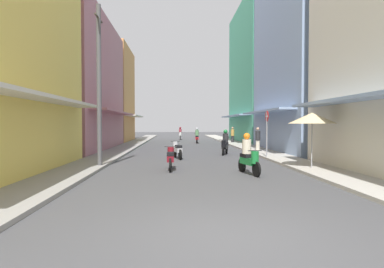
{
  "coord_description": "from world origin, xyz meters",
  "views": [
    {
      "loc": [
        -0.89,
        -5.36,
        1.91
      ],
      "look_at": [
        0.08,
        13.82,
        1.33
      ],
      "focal_mm": 30.19,
      "sensor_mm": 36.0,
      "label": 1
    }
  ],
  "objects": [
    {
      "name": "motorbike_maroon",
      "position": [
        -1.11,
        8.13,
        0.5
      ],
      "size": [
        0.55,
        1.81,
        0.96
      ],
      "color": "black",
      "rests_on": "ground"
    },
    {
      "name": "motorbike_red",
      "position": [
        1.24,
        27.02,
        0.7
      ],
      "size": [
        0.55,
        1.81,
        1.58
      ],
      "color": "black",
      "rests_on": "ground"
    },
    {
      "name": "motorbike_white",
      "position": [
        -0.33,
        34.55,
        0.7
      ],
      "size": [
        0.55,
        1.81,
        1.58
      ],
      "color": "black",
      "rests_on": "ground"
    },
    {
      "name": "ground_plane",
      "position": [
        0.0,
        20.38,
        0.0
      ],
      "size": [
        107.27,
        107.27,
        0.0
      ],
      "primitive_type": "plane",
      "color": "#424244"
    },
    {
      "name": "sidewalk_right",
      "position": [
        4.9,
        20.38,
        0.06
      ],
      "size": [
        1.85,
        56.76,
        0.12
      ],
      "primitive_type": "cube",
      "color": "#ADA89E",
      "rests_on": "ground"
    },
    {
      "name": "pedestrian_far",
      "position": [
        4.78,
        26.52,
        0.83
      ],
      "size": [
        0.34,
        0.34,
        1.65
      ],
      "color": "#262628",
      "rests_on": "ground"
    },
    {
      "name": "motorbike_silver",
      "position": [
        -0.81,
        12.53,
        0.5
      ],
      "size": [
        0.65,
        1.78,
        0.96
      ],
      "color": "black",
      "rests_on": "ground"
    },
    {
      "name": "motorbike_black",
      "position": [
        2.21,
        14.77,
        0.7
      ],
      "size": [
        0.74,
        1.75,
        1.58
      ],
      "color": "black",
      "rests_on": "ground"
    },
    {
      "name": "sidewalk_left",
      "position": [
        -4.9,
        20.38,
        0.06
      ],
      "size": [
        1.85,
        56.76,
        0.12
      ],
      "primitive_type": "cube",
      "color": "gray",
      "rests_on": "ground"
    },
    {
      "name": "building_left_mid",
      "position": [
        -8.82,
        18.93,
        4.83
      ],
      "size": [
        7.05,
        12.86,
        9.67
      ],
      "color": "#B7727F",
      "rests_on": "ground"
    },
    {
      "name": "pedestrian_foreground",
      "position": [
        4.83,
        16.84,
        0.85
      ],
      "size": [
        0.34,
        0.34,
        1.7
      ],
      "color": "beige",
      "rests_on": "ground"
    },
    {
      "name": "building_right_far",
      "position": [
        8.82,
        28.77,
        7.21
      ],
      "size": [
        7.05,
        12.46,
        14.43
      ],
      "color": "#4CB28C",
      "rests_on": "ground"
    },
    {
      "name": "building_right_mid",
      "position": [
        8.82,
        16.89,
        8.47
      ],
      "size": [
        7.05,
        10.58,
        16.94
      ],
      "color": "#8CA5CC",
      "rests_on": "ground"
    },
    {
      "name": "utility_pole",
      "position": [
        -4.23,
        8.94,
        3.63
      ],
      "size": [
        0.2,
        1.2,
        7.11
      ],
      "color": "#4C4C4F",
      "rests_on": "ground"
    },
    {
      "name": "motorbike_green",
      "position": [
        1.88,
        6.76,
        0.7
      ],
      "size": [
        0.64,
        1.78,
        1.58
      ],
      "color": "black",
      "rests_on": "ground"
    },
    {
      "name": "street_sign_no_entry",
      "position": [
        4.13,
        12.17,
        1.72
      ],
      "size": [
        0.07,
        0.6,
        2.65
      ],
      "color": "gray",
      "rests_on": "ground"
    },
    {
      "name": "vendor_umbrella",
      "position": [
        4.73,
        7.69,
        2.16
      ],
      "size": [
        1.92,
        1.92,
        2.39
      ],
      "color": "#99999E",
      "rests_on": "ground"
    },
    {
      "name": "building_left_far",
      "position": [
        -8.82,
        29.86,
        5.04
      ],
      "size": [
        7.05,
        8.2,
        10.08
      ],
      "color": "#D88C4C",
      "rests_on": "ground"
    }
  ]
}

